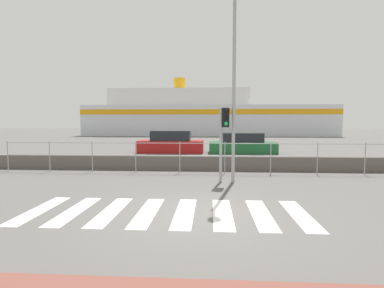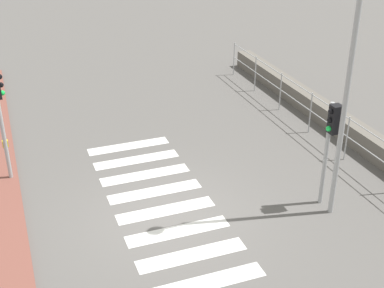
{
  "view_description": "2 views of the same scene",
  "coord_description": "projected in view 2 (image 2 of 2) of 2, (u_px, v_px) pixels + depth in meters",
  "views": [
    {
      "loc": [
        0.34,
        -6.98,
        2.19
      ],
      "look_at": [
        -0.22,
        2.0,
        1.5
      ],
      "focal_mm": 28.0,
      "sensor_mm": 36.0,
      "label": 1
    },
    {
      "loc": [
        10.0,
        -3.13,
        7.25
      ],
      "look_at": [
        -1.14,
        1.0,
        1.2
      ],
      "focal_mm": 50.0,
      "sensor_mm": 36.0,
      "label": 2
    }
  ],
  "objects": [
    {
      "name": "ground_plane",
      "position": [
        169.0,
        216.0,
        12.62
      ],
      "size": [
        160.0,
        160.0,
        0.0
      ],
      "primitive_type": "plane",
      "color": "#565451"
    },
    {
      "name": "crosswalk",
      "position": [
        160.0,
        201.0,
        13.21
      ],
      "size": [
        6.75,
        2.4,
        0.01
      ],
      "color": "silver",
      "rests_on": "ground_plane"
    },
    {
      "name": "harbor_fence",
      "position": [
        369.0,
        147.0,
        13.93
      ],
      "size": [
        17.09,
        0.04,
        1.33
      ],
      "color": "#9EA0A3",
      "rests_on": "ground_plane"
    },
    {
      "name": "traffic_light_far",
      "position": [
        331.0,
        133.0,
        12.18
      ],
      "size": [
        0.34,
        0.32,
        2.65
      ],
      "color": "#9EA0A3",
      "rests_on": "ground_plane"
    },
    {
      "name": "streetlamp",
      "position": [
        346.0,
        50.0,
        10.92
      ],
      "size": [
        0.32,
        1.06,
        6.55
      ],
      "color": "#9EA0A3",
      "rests_on": "ground_plane"
    }
  ]
}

